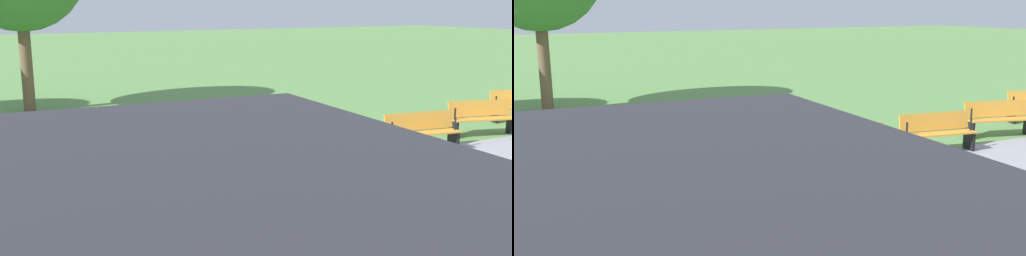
{
  "view_description": "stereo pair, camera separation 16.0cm",
  "coord_description": "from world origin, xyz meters",
  "views": [
    {
      "loc": [
        5.43,
        9.27,
        3.32
      ],
      "look_at": [
        0.0,
        -1.08,
        0.8
      ],
      "focal_mm": 40.58,
      "sensor_mm": 36.0,
      "label": 1
    },
    {
      "loc": [
        5.29,
        9.35,
        3.32
      ],
      "look_at": [
        0.0,
        -1.08,
        0.8
      ],
      "focal_mm": 40.58,
      "sensor_mm": 36.0,
      "label": 2
    }
  ],
  "objects": [
    {
      "name": "bench_6",
      "position": [
        3.89,
        -0.37,
        0.47
      ],
      "size": [
        1.85,
        0.74,
        0.89
      ],
      "rotation": [
        0.0,
        0.0,
        0.15
      ],
      "color": "orange",
      "rests_on": "ground"
    },
    {
      "name": "path_paving",
      "position": [
        0.0,
        2.05,
        0.0
      ],
      "size": [
        37.98,
        5.07,
        0.01
      ],
      "primitive_type": "cube",
      "color": "#939399",
      "rests_on": "ground"
    },
    {
      "name": "bench_3",
      "position": [
        -3.89,
        -0.37,
        0.47
      ],
      "size": [
        1.85,
        0.74,
        0.89
      ],
      "rotation": [
        0.0,
        0.0,
        -0.15
      ],
      "color": "orange",
      "rests_on": "ground"
    },
    {
      "name": "bench_4",
      "position": [
        -1.3,
        -0.1,
        0.47
      ],
      "size": [
        1.82,
        0.56,
        0.89
      ],
      "rotation": [
        0.0,
        0.0,
        -0.05
      ],
      "color": "orange",
      "rests_on": "ground"
    },
    {
      "name": "ground_plane",
      "position": [
        0.0,
        0.0,
        0.0
      ],
      "size": [
        120.0,
        120.0,
        0.0
      ],
      "primitive_type": "plane",
      "color": "#5B8C47"
    },
    {
      "name": "bench_2",
      "position": [
        -6.44,
        -0.89,
        0.47
      ],
      "size": [
        1.86,
        0.91,
        0.89
      ],
      "rotation": [
        0.0,
        0.0,
        -0.26
      ],
      "color": "orange",
      "rests_on": "ground"
    },
    {
      "name": "bench_5",
      "position": [
        1.3,
        -0.1,
        0.47
      ],
      "size": [
        1.82,
        0.56,
        0.89
      ],
      "rotation": [
        0.0,
        0.0,
        0.05
      ],
      "color": "orange",
      "rests_on": "ground"
    }
  ]
}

